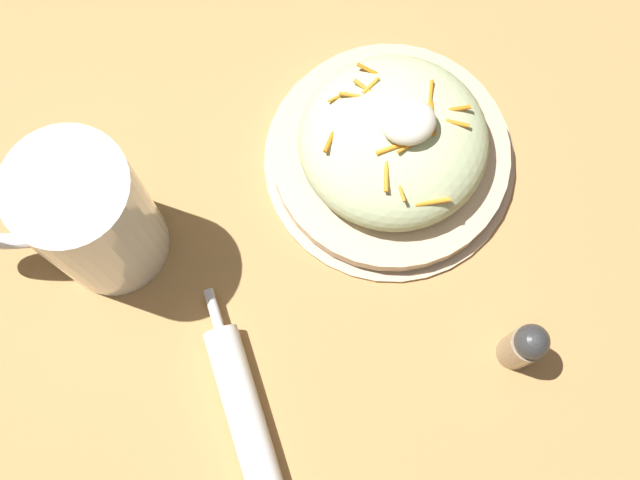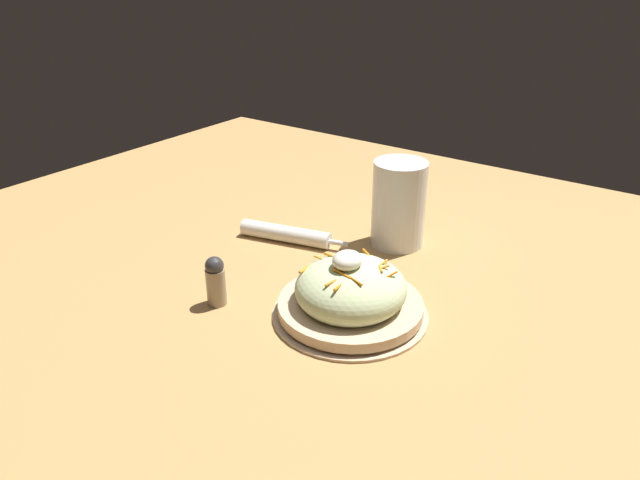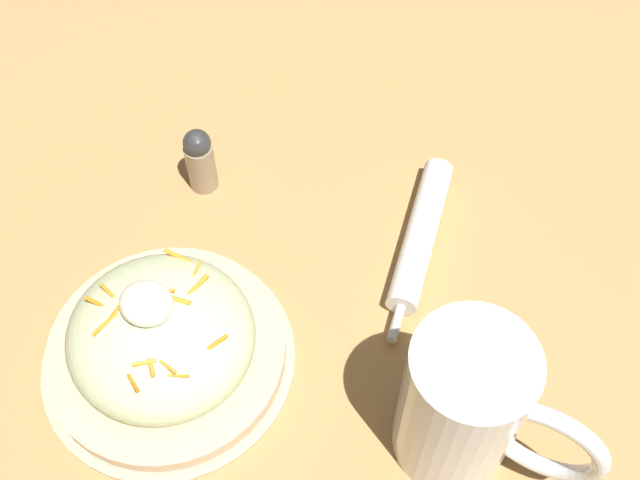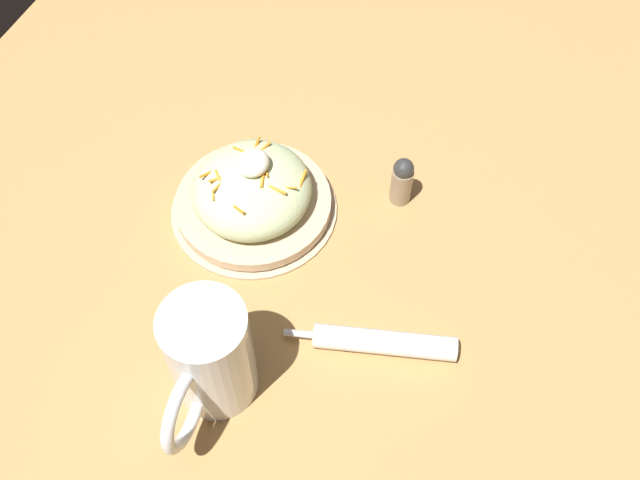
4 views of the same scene
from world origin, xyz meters
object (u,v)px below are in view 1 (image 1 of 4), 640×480
object	(u,v)px
napkin_roll	(248,427)
salt_shaker	(524,346)
beer_mug	(90,221)
salad_plate	(392,147)

from	to	relation	value
napkin_roll	salt_shaker	bearing A→B (deg)	11.77
beer_mug	salt_shaker	world-z (taller)	beer_mug
napkin_roll	salt_shaker	distance (m)	0.23
salad_plate	salt_shaker	xyz separation A→B (m)	(0.09, -0.18, 0.01)
salad_plate	salt_shaker	distance (m)	0.20
beer_mug	salt_shaker	size ratio (longest dim) A/B	2.08
salad_plate	beer_mug	world-z (taller)	beer_mug
napkin_roll	beer_mug	bearing A→B (deg)	124.45
salad_plate	napkin_roll	xyz separation A→B (m)	(-0.14, -0.23, -0.02)
salt_shaker	salad_plate	bearing A→B (deg)	116.25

